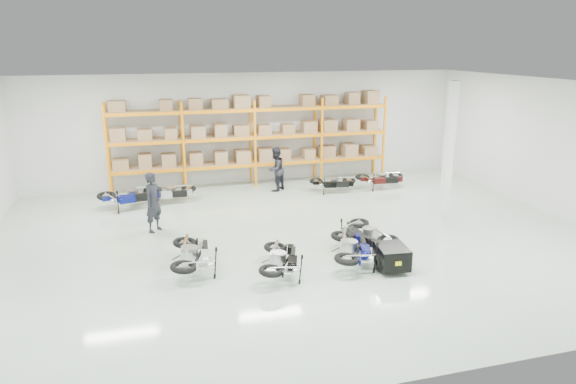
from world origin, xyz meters
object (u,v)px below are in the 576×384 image
object	(u,v)px
moto_blue_centre	(353,244)
moto_back_c	(334,180)
moto_silver_left	(193,250)
moto_back_d	(381,176)
moto_touring_right	(366,229)
trailer	(392,257)
moto_black_far_left	(282,255)
person_left	(154,202)
moto_back_a	(131,192)
person_back	(276,169)
moto_back_b	(170,189)

from	to	relation	value
moto_blue_centre	moto_back_c	size ratio (longest dim) A/B	1.19
moto_silver_left	moto_back_d	world-z (taller)	moto_silver_left
moto_touring_right	trailer	world-z (taller)	moto_touring_right
moto_black_far_left	person_left	bearing A→B (deg)	-36.40
moto_touring_right	moto_back_c	xyz separation A→B (m)	(1.13, 5.67, -0.07)
moto_silver_left	moto_back_a	distance (m)	6.13
moto_back_d	person_left	distance (m)	9.29
person_back	moto_back_b	bearing A→B (deg)	-36.84
moto_black_far_left	moto_touring_right	size ratio (longest dim) A/B	0.98
moto_back_a	trailer	bearing A→B (deg)	-148.69
moto_touring_right	moto_blue_centre	bearing A→B (deg)	-137.83
moto_blue_centre	person_back	xyz separation A→B (m)	(-0.21, 7.41, 0.30)
moto_touring_right	trailer	size ratio (longest dim) A/B	1.14
moto_blue_centre	moto_back_a	xyz separation A→B (m)	(-5.67, 6.60, 0.02)
moto_silver_left	moto_back_d	xyz separation A→B (m)	(8.03, 5.94, -0.06)
moto_back_a	moto_back_d	size ratio (longest dim) A/B	1.13
person_back	moto_silver_left	bearing A→B (deg)	16.65
moto_black_far_left	person_back	bearing A→B (deg)	-85.21
moto_back_b	person_left	size ratio (longest dim) A/B	0.87
moto_touring_right	person_back	world-z (taller)	person_back
moto_black_far_left	moto_back_b	bearing A→B (deg)	-53.78
trailer	person_left	distance (m)	7.38
moto_touring_right	moto_back_a	distance (m)	8.57
person_left	person_back	distance (m)	5.84
moto_blue_centre	moto_back_c	world-z (taller)	moto_blue_centre
moto_back_d	person_left	bearing A→B (deg)	112.24
moto_silver_left	moto_back_c	distance (m)	8.46
moto_black_far_left	person_left	size ratio (longest dim) A/B	0.94
trailer	moto_back_a	size ratio (longest dim) A/B	0.81
trailer	person_back	world-z (taller)	person_back
trailer	person_back	bearing A→B (deg)	103.64
moto_touring_right	person_back	bearing A→B (deg)	90.60
moto_back_b	person_back	bearing A→B (deg)	-82.41
moto_black_far_left	moto_back_d	distance (m)	9.00
moto_touring_right	moto_back_b	bearing A→B (deg)	122.33
trailer	person_left	size ratio (longest dim) A/B	0.84
person_back	moto_touring_right	bearing A→B (deg)	55.35
moto_touring_right	moto_back_d	xyz separation A→B (m)	(3.16, 5.65, -0.03)
moto_touring_right	person_left	size ratio (longest dim) A/B	0.96
person_left	person_back	size ratio (longest dim) A/B	1.07
moto_black_far_left	moto_back_c	distance (m)	7.83
moto_back_c	trailer	bearing A→B (deg)	-177.86
moto_back_c	moto_back_d	bearing A→B (deg)	-79.51
moto_black_far_left	moto_back_c	xyz separation A→B (m)	(3.91, 6.79, -0.05)
moto_touring_right	moto_silver_left	bearing A→B (deg)	175.10
moto_back_c	person_left	distance (m)	7.38
moto_back_d	person_left	xyz separation A→B (m)	(-8.90, -2.64, 0.41)
moto_back_b	moto_back_c	distance (m)	6.25
moto_back_c	moto_back_d	world-z (taller)	moto_back_d
moto_black_far_left	person_back	size ratio (longest dim) A/B	1.01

